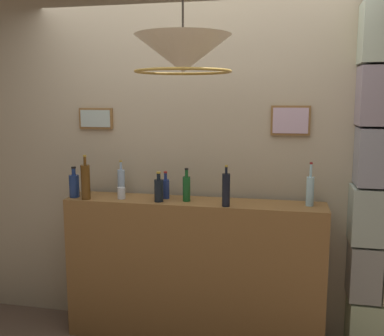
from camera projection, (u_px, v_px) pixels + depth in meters
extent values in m
cube|color=#BCAD8E|center=(200.00, 146.00, 3.43)|extent=(3.73, 0.08, 2.89)
cube|color=olive|center=(96.00, 118.00, 3.51)|extent=(0.27, 0.03, 0.16)
cube|color=#B4C7BE|center=(95.00, 119.00, 3.50)|extent=(0.24, 0.01, 0.13)
cube|color=olive|center=(290.00, 120.00, 3.21)|extent=(0.28, 0.03, 0.21)
cube|color=#CCAFC3|center=(290.00, 121.00, 3.19)|extent=(0.25, 0.01, 0.18)
cube|color=#ABBE95|center=(376.00, 324.00, 3.22)|extent=(0.41, 0.33, 0.39)
cube|color=gray|center=(363.00, 269.00, 3.18)|extent=(0.21, 0.33, 0.39)
cube|color=#A4B3A4|center=(366.00, 214.00, 3.11)|extent=(0.23, 0.33, 0.39)
cube|color=gray|center=(374.00, 96.00, 2.98)|extent=(0.21, 0.33, 0.39)
cube|color=beige|center=(378.00, 33.00, 2.92)|extent=(0.22, 0.33, 0.39)
cube|color=olive|center=(193.00, 271.00, 3.34)|extent=(1.90, 0.32, 1.07)
cylinder|color=black|center=(226.00, 190.00, 3.07)|extent=(0.06, 0.06, 0.23)
cylinder|color=black|center=(226.00, 170.00, 3.05)|extent=(0.02, 0.02, 0.05)
cylinder|color=#B7932D|center=(226.00, 166.00, 3.05)|extent=(0.02, 0.02, 0.01)
cylinder|color=black|center=(159.00, 191.00, 3.21)|extent=(0.06, 0.06, 0.16)
cylinder|color=black|center=(159.00, 176.00, 3.20)|extent=(0.03, 0.03, 0.04)
cylinder|color=#B7932D|center=(159.00, 173.00, 3.19)|extent=(0.03, 0.03, 0.01)
cylinder|color=#A1C0E2|center=(121.00, 182.00, 3.45)|extent=(0.06, 0.06, 0.19)
cylinder|color=#A1C0E2|center=(121.00, 166.00, 3.43)|extent=(0.02, 0.02, 0.06)
cylinder|color=#B7932D|center=(121.00, 161.00, 3.42)|extent=(0.02, 0.02, 0.01)
cylinder|color=navy|center=(166.00, 189.00, 3.32)|extent=(0.06, 0.06, 0.14)
cylinder|color=navy|center=(165.00, 176.00, 3.30)|extent=(0.02, 0.02, 0.05)
cylinder|color=maroon|center=(165.00, 172.00, 3.30)|extent=(0.03, 0.03, 0.01)
cylinder|color=#175522|center=(187.00, 189.00, 3.23)|extent=(0.06, 0.06, 0.18)
cylinder|color=#175522|center=(187.00, 173.00, 3.21)|extent=(0.02, 0.02, 0.05)
cylinder|color=black|center=(187.00, 169.00, 3.21)|extent=(0.03, 0.03, 0.01)
cylinder|color=#AAD6E1|center=(310.00, 191.00, 3.09)|extent=(0.05, 0.05, 0.20)
cylinder|color=#AAD6E1|center=(311.00, 171.00, 3.07)|extent=(0.02, 0.02, 0.09)
cylinder|color=maroon|center=(311.00, 163.00, 3.06)|extent=(0.02, 0.02, 0.01)
cylinder|color=brown|center=(86.00, 182.00, 3.29)|extent=(0.07, 0.07, 0.26)
cylinder|color=brown|center=(85.00, 161.00, 3.26)|extent=(0.02, 0.02, 0.06)
cylinder|color=#B7932D|center=(85.00, 156.00, 3.26)|extent=(0.02, 0.02, 0.01)
cylinder|color=navy|center=(74.00, 186.00, 3.36)|extent=(0.08, 0.08, 0.17)
cylinder|color=navy|center=(74.00, 172.00, 3.34)|extent=(0.03, 0.03, 0.05)
cylinder|color=black|center=(73.00, 168.00, 3.34)|extent=(0.03, 0.03, 0.01)
cylinder|color=silver|center=(121.00, 193.00, 3.31)|extent=(0.06, 0.06, 0.09)
cone|color=#EFE5C6|center=(183.00, 54.00, 2.49)|extent=(0.54, 0.54, 0.20)
torus|color=#AD8433|center=(183.00, 71.00, 2.50)|extent=(0.55, 0.55, 0.02)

